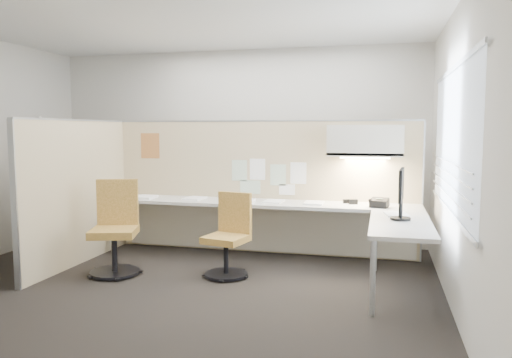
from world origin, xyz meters
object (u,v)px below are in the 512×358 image
(chair_left, at_px, (115,231))
(chair_right, at_px, (229,238))
(monitor, at_px, (401,191))
(phone, at_px, (379,203))
(desk, at_px, (283,214))

(chair_left, height_order, chair_right, chair_left)
(monitor, distance_m, phone, 0.87)
(monitor, bearing_deg, phone, 19.98)
(phone, bearing_deg, chair_right, -142.15)
(chair_left, relative_size, monitor, 2.04)
(desk, height_order, chair_right, chair_right)
(desk, xyz_separation_m, chair_left, (-1.77, -0.92, -0.11))
(desk, height_order, chair_left, chair_left)
(chair_right, xyz_separation_m, monitor, (1.85, -0.07, 0.60))
(desk, bearing_deg, phone, 2.31)
(monitor, relative_size, phone, 2.09)
(chair_right, bearing_deg, phone, 37.13)
(desk, bearing_deg, chair_right, -124.82)
(phone, bearing_deg, chair_left, -148.05)
(phone, bearing_deg, desk, -164.11)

